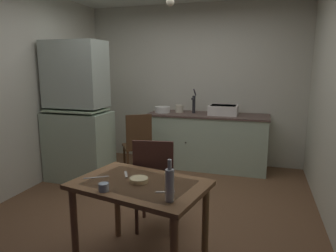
% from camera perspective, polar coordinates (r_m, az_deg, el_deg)
% --- Properties ---
extents(ground_plane, '(4.90, 4.90, 0.00)m').
position_cam_1_polar(ground_plane, '(3.72, -2.39, -14.79)').
color(ground_plane, brown).
extents(wall_back, '(3.72, 0.10, 2.62)m').
position_cam_1_polar(wall_back, '(5.29, 4.80, 7.65)').
color(wall_back, beige).
rests_on(wall_back, ground).
extents(wall_left, '(0.10, 4.00, 2.62)m').
position_cam_1_polar(wall_left, '(4.35, -26.44, 5.83)').
color(wall_left, beige).
rests_on(wall_left, ground).
extents(hutch_cabinet, '(0.88, 0.56, 1.96)m').
position_cam_1_polar(hutch_cabinet, '(4.53, -16.37, 1.66)').
color(hutch_cabinet, '#A9BFA6').
rests_on(hutch_cabinet, ground).
extents(counter_cabinet, '(1.89, 0.64, 0.87)m').
position_cam_1_polar(counter_cabinet, '(5.00, 7.26, -2.75)').
color(counter_cabinet, '#A9BFA6').
rests_on(counter_cabinet, ground).
extents(sink_basin, '(0.44, 0.34, 0.15)m').
position_cam_1_polar(sink_basin, '(4.86, 10.21, 2.96)').
color(sink_basin, white).
rests_on(sink_basin, counter_cabinet).
extents(hand_pump, '(0.05, 0.27, 0.39)m').
position_cam_1_polar(hand_pump, '(4.98, 4.80, 4.33)').
color(hand_pump, '#232328').
rests_on(hand_pump, counter_cabinet).
extents(mixing_bowl_counter, '(0.25, 0.25, 0.10)m').
position_cam_1_polar(mixing_bowl_counter, '(5.03, -1.03, 3.06)').
color(mixing_bowl_counter, white).
rests_on(mixing_bowl_counter, counter_cabinet).
extents(stoneware_crock, '(0.14, 0.14, 0.12)m').
position_cam_1_polar(stoneware_crock, '(5.04, 2.11, 3.22)').
color(stoneware_crock, beige).
rests_on(stoneware_crock, counter_cabinet).
extents(dining_table, '(1.13, 0.86, 0.72)m').
position_cam_1_polar(dining_table, '(2.50, -5.23, -12.71)').
color(dining_table, brown).
rests_on(dining_table, ground).
extents(chair_far_side, '(0.46, 0.46, 0.95)m').
position_cam_1_polar(chair_far_side, '(3.06, -2.37, -10.58)').
color(chair_far_side, '#492E22').
rests_on(chair_far_side, ground).
extents(chair_by_counter, '(0.55, 0.55, 0.93)m').
position_cam_1_polar(chair_by_counter, '(4.64, -5.63, -3.19)').
color(chair_by_counter, '#4F321C').
rests_on(chair_by_counter, ground).
extents(serving_bowl_wide, '(0.15, 0.15, 0.04)m').
position_cam_1_polar(serving_bowl_wide, '(2.46, -5.42, -9.94)').
color(serving_bowl_wide, beige).
rests_on(serving_bowl_wide, dining_table).
extents(mug_tall, '(0.08, 0.08, 0.06)m').
position_cam_1_polar(mug_tall, '(2.33, -11.83, -11.02)').
color(mug_tall, '#9EB2C6').
rests_on(mug_tall, dining_table).
extents(teacup_mint, '(0.08, 0.08, 0.06)m').
position_cam_1_polar(teacup_mint, '(2.50, 0.27, -9.22)').
color(teacup_mint, beige).
rests_on(teacup_mint, dining_table).
extents(glass_bottle, '(0.06, 0.06, 0.29)m').
position_cam_1_polar(glass_bottle, '(2.10, 0.30, -10.72)').
color(glass_bottle, '#B7BCC1').
rests_on(glass_bottle, dining_table).
extents(table_knife, '(0.18, 0.12, 0.00)m').
position_cam_1_polar(table_knife, '(2.62, -13.16, -9.26)').
color(table_knife, silver).
rests_on(table_knife, dining_table).
extents(teaspoon_near_bowl, '(0.09, 0.14, 0.00)m').
position_cam_1_polar(teaspoon_near_bowl, '(2.64, -7.80, -8.84)').
color(teaspoon_near_bowl, beige).
rests_on(teaspoon_near_bowl, dining_table).
extents(teaspoon_by_cup, '(0.14, 0.07, 0.00)m').
position_cam_1_polar(teaspoon_by_cup, '(2.27, -0.54, -12.11)').
color(teaspoon_by_cup, beige).
rests_on(teaspoon_by_cup, dining_table).
extents(pendant_bulb, '(0.08, 0.08, 0.08)m').
position_cam_1_polar(pendant_bulb, '(3.16, 0.42, 21.98)').
color(pendant_bulb, '#F9EFCC').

